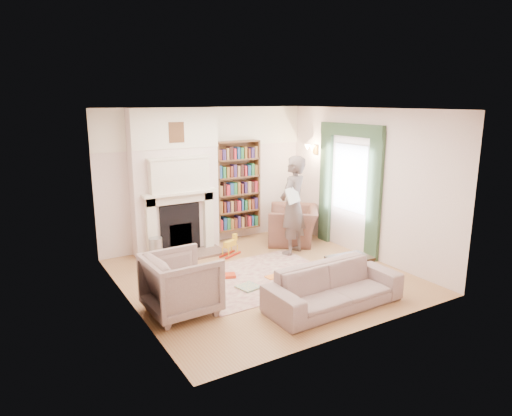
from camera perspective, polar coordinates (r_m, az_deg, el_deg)
floor at (r=7.88m, az=0.94°, el=-8.53°), size 4.50×4.50×0.00m
ceiling at (r=7.31m, az=1.02°, el=12.28°), size 4.50×4.50×0.00m
wall_back at (r=9.43m, az=-6.24°, el=3.90°), size 4.50×0.00×4.50m
wall_front at (r=5.74m, az=12.88°, el=-2.54°), size 4.50×0.00×4.50m
wall_left at (r=6.60m, az=-15.88°, el=-0.63°), size 0.00×4.50×4.50m
wall_right at (r=8.84m, az=13.50°, el=2.98°), size 0.00×4.50×4.50m
fireplace at (r=8.96m, az=-10.07°, el=3.20°), size 1.70×0.58×2.80m
bookcase at (r=9.64m, az=-2.37°, el=2.82°), size 1.00×0.24×1.85m
window at (r=9.11m, az=11.70°, el=3.69°), size 0.02×0.90×1.30m
curtain_left at (r=8.64m, az=14.57°, el=1.32°), size 0.07×0.32×2.40m
curtain_right at (r=9.65m, az=8.69°, el=2.84°), size 0.07×0.32×2.40m
pelmet at (r=8.98m, az=11.77°, el=9.53°), size 0.09×1.70×0.24m
wall_sconce at (r=9.76m, az=6.56°, el=7.18°), size 0.20×0.24×0.24m
rug at (r=7.82m, az=0.33°, el=-8.66°), size 2.51×1.95×0.01m
armchair_reading at (r=9.65m, az=4.69°, el=-2.11°), size 1.47×1.50×0.74m
armchair_left at (r=6.55m, az=-9.32°, el=-9.33°), size 0.98×0.96×0.86m
sofa at (r=6.79m, az=9.70°, el=-9.70°), size 2.07×0.84×0.60m
man_reading at (r=8.78m, az=4.63°, el=0.30°), size 0.83×0.73×1.92m
newspaper at (r=8.48m, az=4.61°, el=1.60°), size 0.44×0.30×0.29m
coffee_table at (r=7.68m, az=11.55°, el=-7.60°), size 0.73×0.50×0.45m
paraffin_heater at (r=8.39m, az=-12.38°, el=-5.48°), size 0.30×0.30×0.55m
rocking_horse at (r=8.82m, az=-3.27°, el=-4.74°), size 0.49×0.36×0.40m
board_game at (r=7.39m, az=-0.94°, el=-9.83°), size 0.38×0.38×0.03m
game_box_lid at (r=7.82m, az=-3.67°, el=-8.43°), size 0.34×0.28×0.05m
comic_annuals at (r=7.64m, az=3.06°, el=-9.10°), size 0.30×0.69×0.02m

